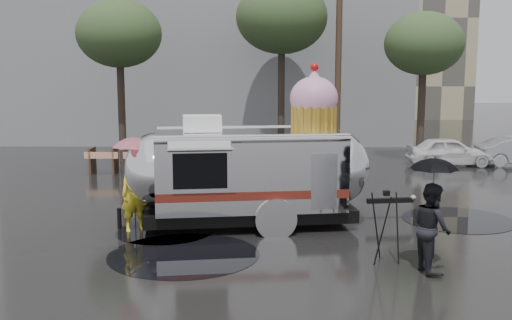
{
  "coord_description": "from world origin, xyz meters",
  "views": [
    {
      "loc": [
        -0.82,
        -12.98,
        4.01
      ],
      "look_at": [
        -1.01,
        2.23,
        1.7
      ],
      "focal_mm": 42.0,
      "sensor_mm": 36.0,
      "label": 1
    }
  ],
  "objects_px": {
    "person_left": "(135,194)",
    "person_right": "(432,228)",
    "airstream_trailer": "(252,168)",
    "tripod": "(386,220)"
  },
  "relations": [
    {
      "from": "airstream_trailer",
      "to": "tripod",
      "type": "relative_size",
      "value": 5.08
    },
    {
      "from": "airstream_trailer",
      "to": "tripod",
      "type": "height_order",
      "value": "airstream_trailer"
    },
    {
      "from": "person_left",
      "to": "airstream_trailer",
      "type": "bearing_deg",
      "value": -15.02
    },
    {
      "from": "person_right",
      "to": "tripod",
      "type": "xyz_separation_m",
      "value": [
        -0.8,
        0.56,
        0.02
      ]
    },
    {
      "from": "person_left",
      "to": "person_right",
      "type": "xyz_separation_m",
      "value": [
        6.56,
        -2.99,
        -0.04
      ]
    },
    {
      "from": "airstream_trailer",
      "to": "person_right",
      "type": "xyz_separation_m",
      "value": [
        3.64,
        -3.63,
        -0.59
      ]
    },
    {
      "from": "person_right",
      "to": "tripod",
      "type": "distance_m",
      "value": 0.98
    },
    {
      "from": "person_left",
      "to": "person_right",
      "type": "height_order",
      "value": "person_left"
    },
    {
      "from": "person_left",
      "to": "tripod",
      "type": "height_order",
      "value": "person_left"
    },
    {
      "from": "airstream_trailer",
      "to": "person_left",
      "type": "relative_size",
      "value": 4.19
    }
  ]
}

